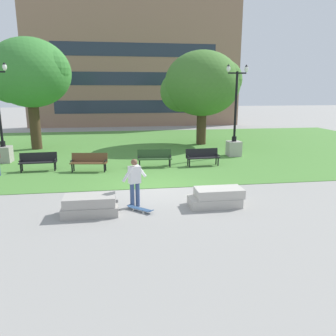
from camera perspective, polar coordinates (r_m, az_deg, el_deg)
The scene contains 15 objects.
ground_plane at distance 13.64m, azimuth -2.18°, elevation -3.60°, with size 140.00×140.00×0.00m, color gray.
grass_lawn at distance 23.36m, azimuth -4.89°, elevation 3.55°, with size 40.00×20.00×0.02m, color #4C8438.
concrete_block_center at distance 11.07m, azimuth -13.41°, elevation -6.40°, with size 1.80×0.90×0.64m.
concrete_block_left at distance 11.70m, azimuth 8.44°, elevation -5.08°, with size 1.88×0.90×0.64m.
person_skateboarder at distance 11.35m, azimuth -5.84°, elevation -2.10°, with size 0.90×0.72×1.71m.
skateboard at distance 11.17m, azimuth -4.85°, elevation -7.10°, with size 0.89×0.83×0.14m.
park_bench_near_left at distance 17.36m, azimuth -2.36°, elevation 1.93°, with size 1.83×0.64×0.90m.
park_bench_near_right at distance 16.83m, azimuth -13.58°, elevation 1.20°, with size 1.86×0.78×0.90m.
park_bench_far_left at distance 17.74m, azimuth -21.66°, elevation 1.23°, with size 1.83×0.63×0.90m.
park_bench_far_right at distance 17.72m, azimuth 6.03°, elevation 2.10°, with size 1.83×0.65×0.90m.
lamp_post_right at distance 20.49m, azimuth -26.85°, elevation 3.88°, with size 1.32×0.80×5.42m.
lamp_post_left at distance 20.59m, azimuth 11.45°, elevation 5.11°, with size 1.32×0.80×5.44m.
tree_near_right at distance 24.61m, azimuth 5.82°, elevation 14.25°, with size 5.75×5.47×6.76m.
tree_far_left at distance 24.24m, azimuth -23.02°, elevation 14.81°, with size 5.55×5.28×7.32m.
building_facade_distant at distance 37.63m, azimuth -5.68°, elevation 17.74°, with size 23.52×1.03×13.76m.
Camera 1 is at (-1.40, -12.97, 3.99)m, focal length 35.00 mm.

